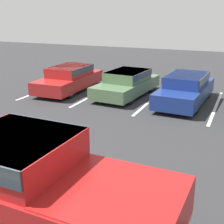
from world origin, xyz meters
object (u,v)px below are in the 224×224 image
Objects in this scene: parked_sedan_b at (127,82)px; parked_sedan_a at (70,78)px; wheel_stop_curb at (191,87)px; parked_sedan_c at (186,88)px; pickup_truck at (31,185)px.

parked_sedan_a is at bearing -81.13° from parked_sedan_b.
parked_sedan_a is 1.01× the size of parked_sedan_b.
parked_sedan_c is at bearing -85.28° from wheel_stop_curb.
wheel_stop_curb is at bearing 142.27° from parked_sedan_b.
parked_sedan_b is 2.44× the size of wheel_stop_curb.
wheel_stop_curb is at bearing 117.60° from parked_sedan_a.
parked_sedan_c is (0.99, 9.76, -0.23)m from pickup_truck.
parked_sedan_b is at bearing -132.48° from wheel_stop_curb.
parked_sedan_b is 0.96× the size of parked_sedan_c.
parked_sedan_c reaches higher than wheel_stop_curb.
parked_sedan_b is at bearing 102.58° from pickup_truck.
parked_sedan_b is (3.12, 0.23, -0.02)m from parked_sedan_a.
parked_sedan_c is (2.89, -0.20, 0.04)m from parked_sedan_b.
parked_sedan_a is 6.58m from wheel_stop_curb.
wheel_stop_curb is (5.76, 3.11, -0.61)m from parked_sedan_a.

